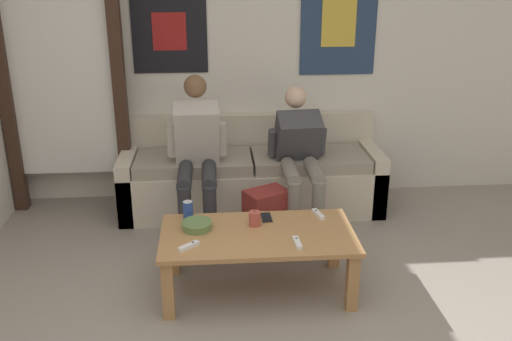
{
  "coord_description": "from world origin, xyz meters",
  "views": [
    {
      "loc": [
        -0.12,
        -2.15,
        2.02
      ],
      "look_at": [
        0.17,
        1.51,
        0.65
      ],
      "focal_mm": 40.0,
      "sensor_mm": 36.0,
      "label": 1
    }
  ],
  "objects": [
    {
      "name": "game_controller_near_right",
      "position": [
        0.56,
        1.25,
        0.42
      ],
      "size": [
        0.07,
        0.15,
        0.03
      ],
      "color": "white",
      "rests_on": "coffee_table"
    },
    {
      "name": "couch",
      "position": [
        0.19,
        2.35,
        0.28
      ],
      "size": [
        2.16,
        0.69,
        0.76
      ],
      "color": "beige",
      "rests_on": "ground_plane"
    },
    {
      "name": "drink_can_blue",
      "position": [
        -0.3,
        1.27,
        0.47
      ],
      "size": [
        0.07,
        0.07,
        0.12
      ],
      "color": "#28479E",
      "rests_on": "coffee_table"
    },
    {
      "name": "person_seated_teen",
      "position": [
        0.54,
        2.0,
        0.58
      ],
      "size": [
        0.47,
        0.93,
        1.06
      ],
      "color": "gray",
      "rests_on": "ground_plane"
    },
    {
      "name": "person_seated_adult",
      "position": [
        -0.25,
        1.99,
        0.63
      ],
      "size": [
        0.47,
        0.89,
        1.18
      ],
      "color": "#2D2D33",
      "rests_on": "ground_plane"
    },
    {
      "name": "cell_phone",
      "position": [
        0.21,
        1.24,
        0.41
      ],
      "size": [
        0.07,
        0.14,
        0.01
      ],
      "color": "black",
      "rests_on": "coffee_table"
    },
    {
      "name": "game_controller_near_left",
      "position": [
        -0.28,
        0.87,
        0.42
      ],
      "size": [
        0.13,
        0.12,
        0.03
      ],
      "color": "white",
      "rests_on": "coffee_table"
    },
    {
      "name": "game_controller_far_center",
      "position": [
        0.36,
        0.86,
        0.42
      ],
      "size": [
        0.04,
        0.15,
        0.03
      ],
      "color": "white",
      "rests_on": "coffee_table"
    },
    {
      "name": "backpack",
      "position": [
        0.26,
        1.66,
        0.2
      ],
      "size": [
        0.36,
        0.33,
        0.43
      ],
      "color": "maroon",
      "rests_on": "ground_plane"
    },
    {
      "name": "ceramic_bowl",
      "position": [
        -0.24,
        1.12,
        0.44
      ],
      "size": [
        0.2,
        0.2,
        0.05
      ],
      "color": "#607F47",
      "rests_on": "coffee_table"
    },
    {
      "name": "wall_back",
      "position": [
        0.0,
        2.7,
        1.28
      ],
      "size": [
        10.0,
        0.07,
        2.55
      ],
      "color": "silver",
      "rests_on": "ground_plane"
    },
    {
      "name": "door_frame",
      "position": [
        -1.32,
        2.48,
        1.2
      ],
      "size": [
        1.0,
        0.1,
        2.15
      ],
      "color": "#382319",
      "rests_on": "ground_plane"
    },
    {
      "name": "pillar_candle",
      "position": [
        0.13,
        1.14,
        0.46
      ],
      "size": [
        0.08,
        0.08,
        0.11
      ],
      "color": "#B24C42",
      "rests_on": "coffee_table"
    },
    {
      "name": "coffee_table",
      "position": [
        0.14,
        1.03,
        0.34
      ],
      "size": [
        1.21,
        0.64,
        0.41
      ],
      "color": "#B27F4C",
      "rests_on": "ground_plane"
    }
  ]
}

